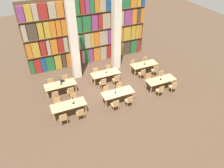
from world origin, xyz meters
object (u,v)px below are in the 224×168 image
object	(u,v)px
chair_7	(120,88)
desk_lamp_1	(115,89)
chair_4	(115,105)
reading_table_3	(60,85)
chair_10	(173,87)
chair_14	(71,92)
desk_lamp_0	(73,99)
desk_lamp_3	(61,80)
chair_16	(103,83)
reading_table_0	(68,106)
chair_5	(107,92)
chair_15	(66,81)
chair_1	(58,104)
pillar_center	(116,32)
desk_lamp_5	(145,61)
reading_table_2	(161,81)
chair_18	(116,80)
chair_11	(162,76)
reading_table_5	(144,65)
chair_13	(51,84)
chair_0	(63,118)
chair_21	(133,65)
chair_6	(129,101)
chair_8	(160,90)
pillar_left	(73,40)
chair_17	(96,73)
chair_3	(74,99)
desk_lamp_2	(161,76)
chair_19	(108,70)
desk_lamp_4	(106,69)
chair_9	(149,80)
chair_20	(142,73)
chair_12	(55,96)
laptop	(62,81)
chair_22	(155,70)
reading_table_1	(118,93)
chair_2	(80,113)

from	to	relation	value
chair_7	desk_lamp_1	size ratio (longest dim) A/B	1.78
chair_4	reading_table_3	size ratio (longest dim) A/B	0.42
chair_10	chair_14	bearing A→B (deg)	161.06
desk_lamp_0	desk_lamp_3	bearing A→B (deg)	95.78
chair_16	reading_table_0	bearing A→B (deg)	-150.38
chair_5	chair_15	distance (m)	3.23
chair_1	chair_15	bearing A→B (deg)	-114.41
pillar_center	desk_lamp_5	size ratio (longest dim) A/B	13.28
reading_table_2	chair_18	world-z (taller)	chair_18
chair_11	reading_table_5	bearing A→B (deg)	-70.81
chair_7	chair_13	bearing A→B (deg)	-29.63
chair_0	chair_21	bearing A→B (deg)	29.55
chair_10	chair_11	bearing A→B (deg)	90.00
chair_6	chair_14	xyz separation A→B (m)	(-3.16, 2.38, 0.00)
chair_8	chair_13	size ratio (longest dim) A/B	1.00
pillar_left	chair_10	size ratio (longest dim) A/B	6.92
chair_10	chair_17	xyz separation A→B (m)	(-4.27, 3.73, 0.00)
chair_7	chair_3	bearing A→B (deg)	-2.00
chair_0	chair_14	size ratio (longest dim) A/B	1.00
desk_lamp_2	chair_19	world-z (taller)	desk_lamp_2
chair_5	reading_table_3	size ratio (longest dim) A/B	0.42
chair_7	desk_lamp_4	distance (m)	1.90
chair_9	chair_15	world-z (taller)	same
pillar_center	desk_lamp_2	xyz separation A→B (m)	(1.63, -3.93, -1.95)
pillar_center	chair_5	world-z (taller)	pillar_center
chair_20	chair_13	bearing A→B (deg)	168.16
chair_0	chair_11	distance (m)	7.77
desk_lamp_2	chair_12	bearing A→B (deg)	167.56
laptop	chair_5	bearing A→B (deg)	142.66
chair_8	chair_21	xyz separation A→B (m)	(-0.06, 3.70, 0.00)
chair_3	chair_4	xyz separation A→B (m)	(2.20, -1.51, 0.00)
chair_5	chair_17	bearing A→B (deg)	-93.72
desk_lamp_2	reading_table_0	bearing A→B (deg)	-179.87
chair_19	chair_12	bearing A→B (deg)	18.47
chair_22	chair_7	bearing A→B (deg)	-163.65
chair_19	chair_22	size ratio (longest dim) A/B	1.00
reading_table_1	chair_18	distance (m)	1.88
reading_table_3	chair_22	world-z (taller)	chair_22
chair_11	chair_15	bearing A→B (deg)	-18.94
pillar_center	chair_14	xyz separation A→B (m)	(-4.40, -2.37, -2.53)
desk_lamp_1	chair_22	distance (m)	4.48
chair_2	chair_4	size ratio (longest dim) A/B	1.00
reading_table_1	chair_18	world-z (taller)	chair_18
desk_lamp_1	chair_16	distance (m)	1.85
chair_10	desk_lamp_2	xyz separation A→B (m)	(-0.59, 0.72, 0.58)
chair_10	chair_20	world-z (taller)	same
reading_table_1	chair_3	bearing A→B (deg)	163.35
reading_table_3	reading_table_5	distance (m)	6.56
chair_0	desk_lamp_5	bearing A→B (deg)	22.66
chair_19	laptop	bearing A→B (deg)	8.47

